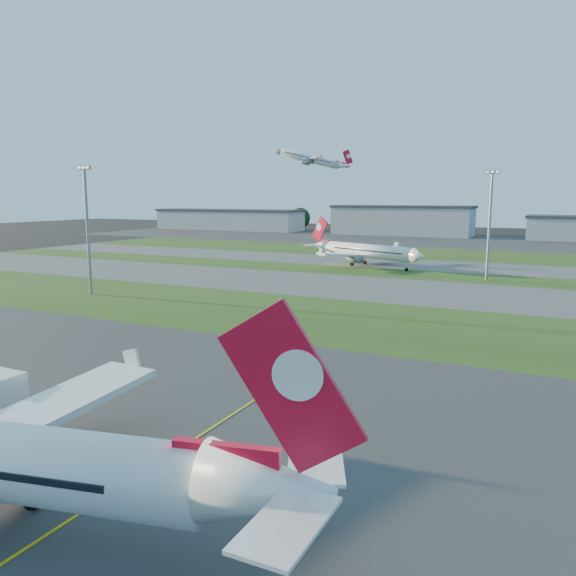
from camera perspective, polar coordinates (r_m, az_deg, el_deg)
The scene contains 18 objects.
ground at distance 48.51m, azimuth -17.44°, elevation -15.25°, with size 700.00×700.00×0.00m, color black.
apron_near at distance 48.51m, azimuth -17.44°, elevation -15.24°, with size 300.00×70.00×0.01m, color #333335.
grass_strip_a at distance 91.24m, azimuth 5.68°, elevation -3.28°, with size 300.00×34.00×0.01m, color #264717.
taxiway_a at distance 122.15m, azimuth 11.17°, elevation -0.21°, with size 300.00×32.00×0.01m, color #515154.
grass_strip_b at distance 146.17m, azimuth 13.75°, elevation 1.25°, with size 300.00×18.00×0.01m, color #264717.
taxiway_b at distance 167.55m, azimuth 15.41°, elevation 2.18°, with size 300.00×26.00×0.01m, color #515154.
grass_strip_c at distance 199.87m, azimuth 17.23°, elevation 3.20°, with size 300.00×40.00×0.01m, color #264717.
apron_far at distance 259.08m, azimuth 19.38°, elevation 4.39°, with size 400.00×80.00×0.01m, color #333335.
yellow_line at distance 45.45m, azimuth -12.67°, elevation -16.77°, with size 0.25×60.00×0.02m, color gold.
airliner_taxiing at distance 161.57m, azimuth 8.06°, elevation 3.70°, with size 36.73×31.24×12.20m.
airliner_departing at distance 271.86m, azimuth 2.24°, elevation 12.96°, with size 30.32×26.28×11.01m.
light_mast_west at distance 120.06m, azimuth -19.73°, elevation 6.38°, with size 3.20×0.70×25.80m.
light_mast_centre at distance 140.45m, azimuth 19.82°, elevation 6.72°, with size 3.20×0.70×25.80m.
hangar_far_west at distance 339.20m, azimuth -6.04°, elevation 6.94°, with size 91.80×23.00×12.20m.
hangar_west at distance 296.64m, azimuth 11.49°, elevation 6.76°, with size 71.40×23.00×15.20m.
tree_far_west at distance 372.51m, azimuth -10.21°, elevation 7.10°, with size 11.00×11.00×12.00m.
tree_west at distance 333.10m, azimuth 1.23°, elevation 7.12°, with size 12.10×12.10×13.20m.
tree_mid_west at distance 302.13m, azimuth 16.63°, elevation 6.26°, with size 9.90×9.90×10.80m.
Camera 1 is at (31.20, -31.43, 19.80)m, focal length 35.00 mm.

